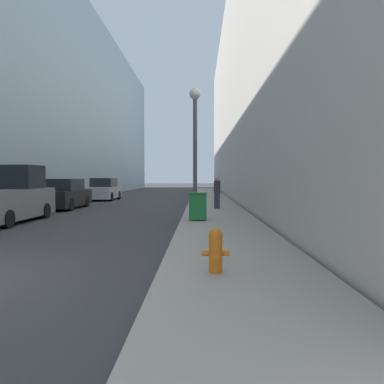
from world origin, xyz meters
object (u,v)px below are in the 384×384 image
(pedestrian_on_sidewalk, at_px, (217,192))
(trash_bin, at_px, (198,206))
(lamppost, at_px, (195,136))
(parked_sedan_far, at_px, (104,190))
(parked_sedan_near, at_px, (64,195))
(pickup_truck, at_px, (7,199))
(fire_hydrant, at_px, (216,249))

(pedestrian_on_sidewalk, bearing_deg, trash_bin, -100.34)
(trash_bin, relative_size, lamppost, 0.19)
(trash_bin, xyz_separation_m, lamppost, (-0.13, 2.01, 2.81))
(lamppost, bearing_deg, parked_sedan_far, 119.82)
(lamppost, xyz_separation_m, parked_sedan_near, (-7.25, 4.52, -2.72))
(lamppost, height_order, parked_sedan_far, lamppost)
(pickup_truck, height_order, parked_sedan_far, pickup_truck)
(trash_bin, bearing_deg, fire_hydrant, -87.44)
(fire_hydrant, distance_m, parked_sedan_near, 16.13)
(fire_hydrant, distance_m, pickup_truck, 11.10)
(trash_bin, bearing_deg, parked_sedan_near, 138.54)
(lamppost, height_order, pedestrian_on_sidewalk, lamppost)
(pickup_truck, bearing_deg, pedestrian_on_sidewalk, 30.14)
(trash_bin, bearing_deg, pedestrian_on_sidewalk, 79.66)
(lamppost, relative_size, parked_sedan_near, 1.19)
(fire_hydrant, bearing_deg, trash_bin, 92.56)
(pickup_truck, relative_size, pedestrian_on_sidewalk, 3.07)
(fire_hydrant, distance_m, lamppost, 10.10)
(trash_bin, relative_size, parked_sedan_far, 0.24)
(trash_bin, distance_m, parked_sedan_far, 16.04)
(trash_bin, height_order, parked_sedan_far, parked_sedan_far)
(pedestrian_on_sidewalk, bearing_deg, pickup_truck, -149.86)
(parked_sedan_near, xyz_separation_m, pedestrian_on_sidewalk, (8.33, -1.35, 0.21))
(parked_sedan_near, bearing_deg, pickup_truck, -89.54)
(fire_hydrant, relative_size, pickup_truck, 0.15)
(pedestrian_on_sidewalk, bearing_deg, lamppost, -108.76)
(parked_sedan_far, bearing_deg, pickup_truck, -90.55)
(fire_hydrant, height_order, parked_sedan_far, parked_sedan_far)
(trash_bin, bearing_deg, lamppost, 93.75)
(pickup_truck, relative_size, parked_sedan_far, 1.16)
(pickup_truck, bearing_deg, trash_bin, -2.89)
(lamppost, distance_m, parked_sedan_near, 8.96)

